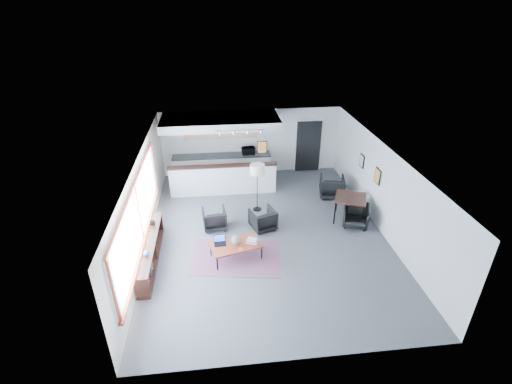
{
  "coord_description": "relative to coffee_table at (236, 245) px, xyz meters",
  "views": [
    {
      "loc": [
        -1.39,
        -9.33,
        6.42
      ],
      "look_at": [
        -0.28,
        0.4,
        1.22
      ],
      "focal_mm": 26.0,
      "sensor_mm": 36.0,
      "label": 1
    }
  ],
  "objects": [
    {
      "name": "dining_chair_near",
      "position": [
        3.84,
        1.21,
        -0.08
      ],
      "size": [
        0.82,
        0.79,
        0.66
      ],
      "primitive_type": "imported",
      "rotation": [
        0.0,
        0.0,
        -0.39
      ],
      "color": "black",
      "rests_on": "floor"
    },
    {
      "name": "kitchenette",
      "position": [
        -0.2,
        4.81,
        0.96
      ],
      "size": [
        4.2,
        1.96,
        2.6
      ],
      "color": "white",
      "rests_on": "floor"
    },
    {
      "name": "wall_art_upper",
      "position": [
        4.47,
        2.8,
        1.09
      ],
      "size": [
        0.03,
        0.34,
        0.44
      ],
      "color": "black",
      "rests_on": "room"
    },
    {
      "name": "armchair_right",
      "position": [
        0.92,
        1.37,
        -0.05
      ],
      "size": [
        0.88,
        0.85,
        0.73
      ],
      "primitive_type": "imported",
      "rotation": [
        0.0,
        0.0,
        3.46
      ],
      "color": "black",
      "rests_on": "floor"
    },
    {
      "name": "book_stack",
      "position": [
        0.45,
        0.06,
        0.08
      ],
      "size": [
        0.38,
        0.35,
        0.1
      ],
      "rotation": [
        0.0,
        0.0,
        -0.42
      ],
      "color": "silver",
      "rests_on": "coffee_table"
    },
    {
      "name": "doorway",
      "position": [
        3.3,
        5.52,
        0.66
      ],
      "size": [
        1.1,
        0.12,
        2.15
      ],
      "color": "black",
      "rests_on": "room"
    },
    {
      "name": "wall_art_lower",
      "position": [
        4.47,
        1.5,
        1.14
      ],
      "size": [
        0.03,
        0.38,
        0.48
      ],
      "color": "black",
      "rests_on": "room"
    },
    {
      "name": "console",
      "position": [
        -2.3,
        0.05,
        -0.09
      ],
      "size": [
        0.35,
        3.0,
        0.8
      ],
      "color": "black",
      "rests_on": "floor"
    },
    {
      "name": "dining_table",
      "position": [
        3.74,
        1.59,
        0.32
      ],
      "size": [
        1.23,
        1.23,
        0.8
      ],
      "rotation": [
        0.0,
        0.0,
        -0.38
      ],
      "color": "black",
      "rests_on": "floor"
    },
    {
      "name": "floor_lamp",
      "position": [
        0.88,
        2.52,
        1.03
      ],
      "size": [
        0.59,
        0.59,
        1.66
      ],
      "rotation": [
        0.0,
        0.0,
        -0.29
      ],
      "color": "black",
      "rests_on": "floor"
    },
    {
      "name": "kilim_rug",
      "position": [
        -0.0,
        -0.0,
        -0.41
      ],
      "size": [
        2.66,
        2.01,
        0.01
      ],
      "rotation": [
        0.0,
        0.0,
        -0.15
      ],
      "color": "#62374C",
      "rests_on": "floor"
    },
    {
      "name": "armchair_left",
      "position": [
        -0.56,
        1.57,
        -0.06
      ],
      "size": [
        0.75,
        0.72,
        0.71
      ],
      "primitive_type": "imported",
      "rotation": [
        0.0,
        0.0,
        3.25
      ],
      "color": "black",
      "rests_on": "floor"
    },
    {
      "name": "track_light",
      "position": [
        0.41,
        3.3,
        2.11
      ],
      "size": [
        1.6,
        0.07,
        0.15
      ],
      "color": "silver",
      "rests_on": "room"
    },
    {
      "name": "coaster",
      "position": [
        0.11,
        -0.24,
        0.04
      ],
      "size": [
        0.14,
        0.14,
        0.01
      ],
      "rotation": [
        0.0,
        0.0,
        0.29
      ],
      "color": "#E5590C",
      "rests_on": "coffee_table"
    },
    {
      "name": "microwave",
      "position": [
        0.84,
        5.25,
        0.68
      ],
      "size": [
        0.52,
        0.33,
        0.33
      ],
      "primitive_type": "imported",
      "rotation": [
        0.0,
        0.0,
        0.12
      ],
      "color": "black",
      "rests_on": "kitchenette"
    },
    {
      "name": "room",
      "position": [
        1.0,
        1.1,
        0.89
      ],
      "size": [
        7.02,
        9.02,
        2.62
      ],
      "color": "#4D4D50",
      "rests_on": "ground"
    },
    {
      "name": "window",
      "position": [
        -2.46,
        0.2,
        1.04
      ],
      "size": [
        0.1,
        5.95,
        1.66
      ],
      "color": "#8CBFFF",
      "rests_on": "room"
    },
    {
      "name": "ceramic_pot",
      "position": [
        0.0,
        0.02,
        0.16
      ],
      "size": [
        0.26,
        0.26,
        0.26
      ],
      "rotation": [
        0.0,
        0.0,
        0.37
      ],
      "color": "gray",
      "rests_on": "coffee_table"
    },
    {
      "name": "laptop",
      "position": [
        -0.43,
        0.11,
        0.1
      ],
      "size": [
        0.33,
        0.28,
        0.23
      ],
      "rotation": [
        0.0,
        0.0,
        0.07
      ],
      "color": "black",
      "rests_on": "coffee_table"
    },
    {
      "name": "dining_chair_far",
      "position": [
        3.64,
        3.17,
        -0.05
      ],
      "size": [
        0.83,
        0.79,
        0.72
      ],
      "primitive_type": "imported",
      "rotation": [
        0.0,
        0.0,
        2.92
      ],
      "color": "black",
      "rests_on": "floor"
    },
    {
      "name": "coffee_table",
      "position": [
        0.0,
        0.0,
        0.0
      ],
      "size": [
        1.51,
        1.07,
        0.45
      ],
      "rotation": [
        0.0,
        0.0,
        0.27
      ],
      "color": "maroon",
      "rests_on": "floor"
    }
  ]
}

